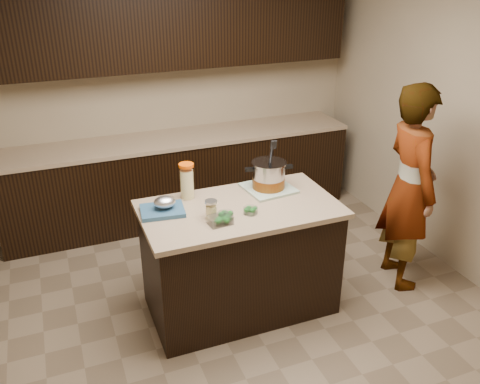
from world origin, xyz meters
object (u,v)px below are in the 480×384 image
(stock_pot, at_px, (269,177))
(lemonade_pitcher, at_px, (187,182))
(island, at_px, (240,258))
(person, at_px, (409,188))

(stock_pot, distance_m, lemonade_pitcher, 0.64)
(lemonade_pitcher, bearing_deg, stock_pot, -7.96)
(stock_pot, bearing_deg, lemonade_pitcher, -177.24)
(island, bearing_deg, person, -4.93)
(lemonade_pitcher, bearing_deg, island, -42.57)
(lemonade_pitcher, distance_m, person, 1.80)
(stock_pot, height_order, lemonade_pitcher, stock_pot)
(island, distance_m, person, 1.50)
(person, bearing_deg, stock_pot, 85.16)
(island, distance_m, stock_pot, 0.67)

